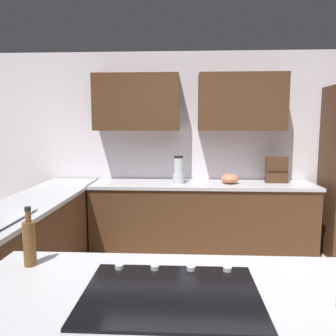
{
  "coord_description": "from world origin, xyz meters",
  "views": [
    {
      "loc": [
        0.32,
        2.49,
        1.63
      ],
      "look_at": [
        0.52,
        -1.35,
        1.14
      ],
      "focal_mm": 35.68,
      "sensor_mm": 36.0,
      "label": 1
    }
  ],
  "objects_px": {
    "spice_rack": "(276,170)",
    "oil_bottle": "(29,242)",
    "mixing_bowl": "(230,179)",
    "blender": "(178,171)",
    "cooktop": "(171,293)"
  },
  "relations": [
    {
      "from": "blender",
      "to": "mixing_bowl",
      "type": "height_order",
      "value": "blender"
    },
    {
      "from": "spice_rack",
      "to": "oil_bottle",
      "type": "relative_size",
      "value": 1.08
    },
    {
      "from": "blender",
      "to": "spice_rack",
      "type": "bearing_deg",
      "value": -175.94
    },
    {
      "from": "cooktop",
      "to": "oil_bottle",
      "type": "distance_m",
      "value": 0.81
    },
    {
      "from": "cooktop",
      "to": "oil_bottle",
      "type": "height_order",
      "value": "oil_bottle"
    },
    {
      "from": "cooktop",
      "to": "spice_rack",
      "type": "xyz_separation_m",
      "value": [
        -1.23,
        -2.92,
        0.16
      ]
    },
    {
      "from": "blender",
      "to": "oil_bottle",
      "type": "distance_m",
      "value": 2.66
    },
    {
      "from": "mixing_bowl",
      "to": "spice_rack",
      "type": "distance_m",
      "value": 0.62
    },
    {
      "from": "spice_rack",
      "to": "mixing_bowl",
      "type": "bearing_deg",
      "value": 8.41
    },
    {
      "from": "cooktop",
      "to": "spice_rack",
      "type": "height_order",
      "value": "spice_rack"
    },
    {
      "from": "blender",
      "to": "mixing_bowl",
      "type": "xyz_separation_m",
      "value": [
        -0.65,
        0.0,
        -0.09
      ]
    },
    {
      "from": "blender",
      "to": "mixing_bowl",
      "type": "relative_size",
      "value": 1.59
    },
    {
      "from": "cooktop",
      "to": "mixing_bowl",
      "type": "xyz_separation_m",
      "value": [
        -0.63,
        -2.83,
        0.05
      ]
    },
    {
      "from": "cooktop",
      "to": "mixing_bowl",
      "type": "height_order",
      "value": "mixing_bowl"
    },
    {
      "from": "oil_bottle",
      "to": "cooktop",
      "type": "bearing_deg",
      "value": 159.98
    }
  ]
}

